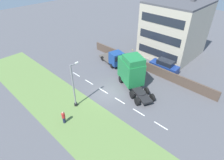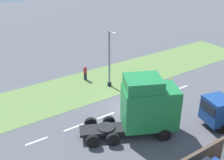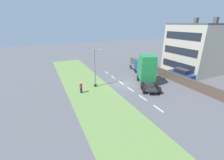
{
  "view_description": "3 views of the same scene",
  "coord_description": "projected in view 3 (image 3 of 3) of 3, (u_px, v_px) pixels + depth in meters",
  "views": [
    {
      "loc": [
        -14.72,
        -14.92,
        16.66
      ],
      "look_at": [
        0.12,
        -0.72,
        2.62
      ],
      "focal_mm": 30.0,
      "sensor_mm": 36.0,
      "label": 1
    },
    {
      "loc": [
        17.77,
        -13.7,
        13.74
      ],
      "look_at": [
        -0.77,
        -1.1,
        2.9
      ],
      "focal_mm": 45.0,
      "sensor_mm": 36.0,
      "label": 2
    },
    {
      "loc": [
        -12.09,
        -20.67,
        9.89
      ],
      "look_at": [
        -2.33,
        -0.27,
        1.28
      ],
      "focal_mm": 24.0,
      "sensor_mm": 36.0,
      "label": 3
    }
  ],
  "objects": [
    {
      "name": "lamp_post",
      "position": [
        95.0,
        71.0,
        24.02
      ],
      "size": [
        1.33,
        0.42,
        6.13
      ],
      "color": "black",
      "rests_on": "ground"
    },
    {
      "name": "flatbed_truck",
      "position": [
        140.0,
        65.0,
        31.98
      ],
      "size": [
        3.34,
        5.83,
        2.68
      ],
      "rotation": [
        0.0,
        0.0,
        2.9
      ],
      "color": "navy",
      "rests_on": "ground"
    },
    {
      "name": "ground_plane",
      "position": [
        124.0,
        84.0,
        25.82
      ],
      "size": [
        120.0,
        120.0,
        0.0
      ],
      "primitive_type": "plane",
      "color": "#515156",
      "rests_on": "ground"
    },
    {
      "name": "pedestrian",
      "position": [
        81.0,
        88.0,
        22.37
      ],
      "size": [
        0.39,
        0.39,
        1.7
      ],
      "color": "#1E233D",
      "rests_on": "ground"
    },
    {
      "name": "lane_markings",
      "position": [
        126.0,
        86.0,
        25.23
      ],
      "size": [
        0.16,
        17.8,
        0.0
      ],
      "color": "white",
      "rests_on": "ground"
    },
    {
      "name": "boundary_wall",
      "position": [
        164.0,
        73.0,
        29.17
      ],
      "size": [
        0.25,
        24.0,
        1.55
      ],
      "color": "#4C3D33",
      "rests_on": "ground"
    },
    {
      "name": "lorry_cab",
      "position": [
        147.0,
        69.0,
        25.6
      ],
      "size": [
        5.42,
        7.66,
        5.09
      ],
      "rotation": [
        0.0,
        0.0,
        -0.45
      ],
      "color": "black",
      "rests_on": "ground"
    },
    {
      "name": "building_block",
      "position": [
        197.0,
        48.0,
        31.3
      ],
      "size": [
        10.34,
        9.17,
        10.99
      ],
      "color": "#B7AD99",
      "rests_on": "ground"
    },
    {
      "name": "parked_car",
      "position": [
        181.0,
        74.0,
        27.62
      ],
      "size": [
        2.03,
        4.79,
        2.13
      ],
      "rotation": [
        0.0,
        0.0,
        0.03
      ],
      "color": "navy",
      "rests_on": "ground"
    },
    {
      "name": "grass_verge",
      "position": [
        90.0,
        91.0,
        23.4
      ],
      "size": [
        7.0,
        44.0,
        0.01
      ],
      "color": "#607F42",
      "rests_on": "ground"
    }
  ]
}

